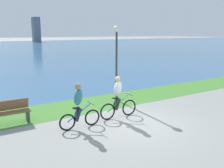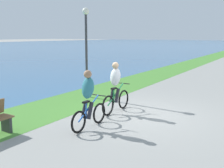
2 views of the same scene
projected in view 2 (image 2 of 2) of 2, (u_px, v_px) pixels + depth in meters
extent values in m
plane|color=gray|center=(139.00, 115.00, 8.95)|extent=(300.00, 300.00, 0.00)
cube|color=#478433|center=(67.00, 103.00, 10.55)|extent=(120.00, 2.51, 0.01)
torus|color=black|center=(124.00, 99.00, 9.65)|extent=(0.68, 0.06, 0.68)
torus|color=black|center=(108.00, 106.00, 8.78)|extent=(0.68, 0.06, 0.68)
cylinder|color=#268C4C|center=(116.00, 94.00, 9.14)|extent=(1.01, 0.04, 0.63)
cylinder|color=#268C4C|center=(114.00, 96.00, 9.04)|extent=(0.04, 0.04, 0.49)
cube|color=black|center=(114.00, 88.00, 8.99)|extent=(0.24, 0.10, 0.05)
cylinder|color=black|center=(123.00, 83.00, 9.50)|extent=(0.03, 0.52, 0.03)
ellipsoid|color=white|center=(115.00, 77.00, 9.01)|extent=(0.40, 0.36, 0.65)
sphere|color=#D8AD84|center=(115.00, 65.00, 8.95)|extent=(0.22, 0.22, 0.22)
cylinder|color=#26262D|center=(112.00, 95.00, 9.13)|extent=(0.27, 0.11, 0.49)
cylinder|color=#26262D|center=(117.00, 96.00, 9.03)|extent=(0.27, 0.11, 0.49)
torus|color=black|center=(99.00, 113.00, 8.03)|extent=(0.61, 0.06, 0.61)
torus|color=black|center=(79.00, 122.00, 7.21)|extent=(0.61, 0.06, 0.61)
cylinder|color=blue|center=(89.00, 108.00, 7.55)|extent=(0.95, 0.04, 0.59)
cylinder|color=blue|center=(86.00, 111.00, 7.46)|extent=(0.04, 0.04, 0.46)
cube|color=black|center=(86.00, 102.00, 7.42)|extent=(0.24, 0.10, 0.05)
cylinder|color=black|center=(98.00, 95.00, 7.89)|extent=(0.03, 0.52, 0.03)
ellipsoid|color=teal|center=(88.00, 88.00, 7.43)|extent=(0.40, 0.36, 0.65)
sphere|color=#A57A59|center=(88.00, 74.00, 7.36)|extent=(0.22, 0.22, 0.22)
cylinder|color=#26262D|center=(84.00, 109.00, 7.55)|extent=(0.27, 0.11, 0.49)
cylinder|color=#26262D|center=(90.00, 111.00, 7.45)|extent=(0.27, 0.11, 0.49)
cube|color=#38383D|center=(6.00, 124.00, 7.31)|extent=(0.08, 0.37, 0.45)
cylinder|color=#38383D|center=(86.00, 56.00, 11.23)|extent=(0.10, 0.10, 3.45)
sphere|color=white|center=(86.00, 11.00, 10.91)|extent=(0.28, 0.28, 0.28)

